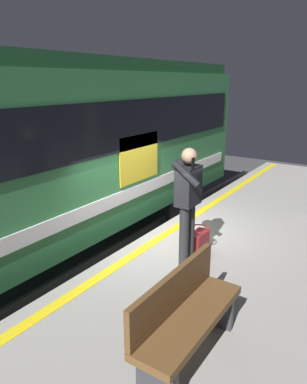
% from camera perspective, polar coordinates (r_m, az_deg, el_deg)
% --- Properties ---
extents(ground_plane, '(24.30, 24.30, 0.00)m').
position_cam_1_polar(ground_plane, '(7.05, -0.57, -14.10)').
color(ground_plane, '#3D3D3F').
extents(platform, '(14.04, 3.72, 1.04)m').
position_cam_1_polar(platform, '(6.08, 14.55, -14.58)').
color(platform, gray).
rests_on(platform, ground).
extents(safety_line, '(13.76, 0.16, 0.01)m').
position_cam_1_polar(safety_line, '(6.42, 1.63, -6.93)').
color(safety_line, yellow).
rests_on(safety_line, platform).
extents(track_rail_near, '(18.26, 0.08, 0.16)m').
position_cam_1_polar(track_rail_near, '(7.77, -9.16, -10.47)').
color(track_rail_near, slate).
rests_on(track_rail_near, ground).
extents(track_rail_far, '(18.26, 0.08, 0.16)m').
position_cam_1_polar(track_rail_far, '(8.73, -16.17, -7.74)').
color(track_rail_far, slate).
rests_on(track_rail_far, ground).
extents(passenger, '(0.57, 0.55, 1.76)m').
position_cam_1_polar(passenger, '(5.14, 5.44, -0.83)').
color(passenger, '#262628').
rests_on(passenger, platform).
extents(handbag, '(0.40, 0.36, 0.42)m').
position_cam_1_polar(handbag, '(5.80, 7.21, -7.77)').
color(handbag, maroon).
rests_on(handbag, platform).
extents(bench, '(1.51, 0.44, 0.90)m').
position_cam_1_polar(bench, '(3.67, 5.09, -18.63)').
color(bench, brown).
rests_on(bench, platform).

